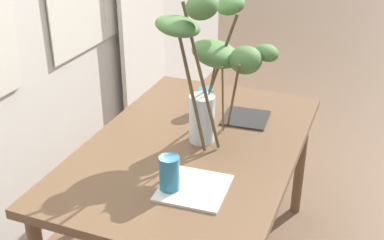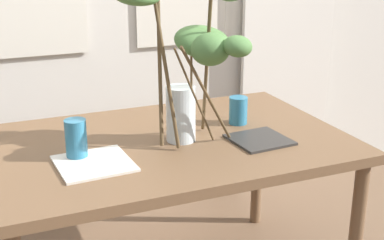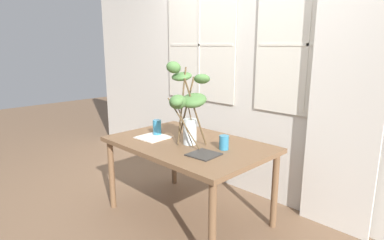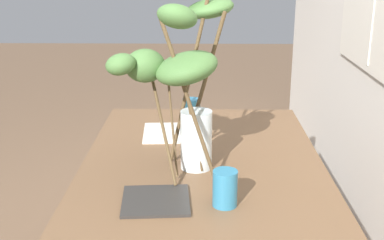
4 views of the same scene
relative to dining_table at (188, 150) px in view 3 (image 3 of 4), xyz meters
name	(u,v)px [view 3 (image 3 of 4)]	position (x,y,z in m)	size (l,w,h in m)	color
ground	(188,216)	(0.00, 0.00, -0.65)	(14.00, 14.00, 0.00)	brown
back_wall_with_windows	(250,58)	(0.00, 0.88, 0.78)	(5.59, 0.14, 2.85)	beige
curtain_sheer_side	(346,96)	(1.03, 0.76, 0.52)	(0.59, 0.03, 2.33)	silver
dining_table	(188,150)	(0.00, 0.00, 0.00)	(1.42, 0.93, 0.72)	brown
vase_with_branches	(187,101)	(0.06, -0.07, 0.46)	(0.54, 0.49, 0.73)	silver
drinking_glass_blue_left	(157,128)	(-0.37, -0.05, 0.15)	(0.08, 0.08, 0.15)	teal
drinking_glass_blue_right	(224,142)	(0.35, 0.07, 0.13)	(0.08, 0.08, 0.12)	teal
plate_square_left	(153,137)	(-0.33, -0.13, 0.08)	(0.26, 0.26, 0.01)	silver
plate_square_right	(204,155)	(0.33, -0.15, 0.08)	(0.22, 0.22, 0.01)	#2D2B28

